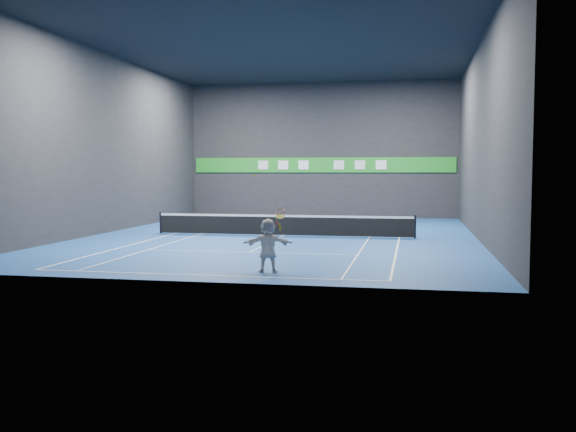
% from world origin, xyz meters
% --- Properties ---
extents(ground, '(26.00, 26.00, 0.00)m').
position_xyz_m(ground, '(0.00, 0.00, 0.00)').
color(ground, navy).
rests_on(ground, ground).
extents(ceiling, '(26.00, 26.00, 0.00)m').
position_xyz_m(ceiling, '(0.00, 0.00, 9.00)').
color(ceiling, black).
rests_on(ceiling, ground).
extents(wall_back, '(18.00, 0.10, 9.00)m').
position_xyz_m(wall_back, '(0.00, 13.00, 4.50)').
color(wall_back, '#232326').
rests_on(wall_back, ground).
extents(wall_front, '(18.00, 0.10, 9.00)m').
position_xyz_m(wall_front, '(0.00, -13.00, 4.50)').
color(wall_front, '#232326').
rests_on(wall_front, ground).
extents(wall_left, '(0.10, 26.00, 9.00)m').
position_xyz_m(wall_left, '(-9.00, 0.00, 4.50)').
color(wall_left, '#232326').
rests_on(wall_left, ground).
extents(wall_right, '(0.10, 26.00, 9.00)m').
position_xyz_m(wall_right, '(9.00, 0.00, 4.50)').
color(wall_right, '#232326').
rests_on(wall_right, ground).
extents(baseline_near, '(10.98, 0.08, 0.01)m').
position_xyz_m(baseline_near, '(0.00, -11.89, 0.00)').
color(baseline_near, white).
rests_on(baseline_near, ground).
extents(baseline_far, '(10.98, 0.08, 0.01)m').
position_xyz_m(baseline_far, '(0.00, 11.89, 0.00)').
color(baseline_far, white).
rests_on(baseline_far, ground).
extents(sideline_doubles_left, '(0.08, 23.78, 0.01)m').
position_xyz_m(sideline_doubles_left, '(-5.49, 0.00, 0.00)').
color(sideline_doubles_left, white).
rests_on(sideline_doubles_left, ground).
extents(sideline_doubles_right, '(0.08, 23.78, 0.01)m').
position_xyz_m(sideline_doubles_right, '(5.49, 0.00, 0.00)').
color(sideline_doubles_right, white).
rests_on(sideline_doubles_right, ground).
extents(sideline_singles_left, '(0.06, 23.78, 0.01)m').
position_xyz_m(sideline_singles_left, '(-4.11, 0.00, 0.00)').
color(sideline_singles_left, white).
rests_on(sideline_singles_left, ground).
extents(sideline_singles_right, '(0.06, 23.78, 0.01)m').
position_xyz_m(sideline_singles_right, '(4.11, 0.00, 0.00)').
color(sideline_singles_right, white).
rests_on(sideline_singles_right, ground).
extents(service_line_near, '(8.23, 0.06, 0.01)m').
position_xyz_m(service_line_near, '(0.00, -6.40, 0.00)').
color(service_line_near, white).
rests_on(service_line_near, ground).
extents(service_line_far, '(8.23, 0.06, 0.01)m').
position_xyz_m(service_line_far, '(0.00, 6.40, 0.00)').
color(service_line_far, white).
rests_on(service_line_far, ground).
extents(center_service_line, '(0.06, 12.80, 0.01)m').
position_xyz_m(center_service_line, '(0.00, 0.00, 0.00)').
color(center_service_line, white).
rests_on(center_service_line, ground).
extents(player, '(1.60, 0.82, 1.65)m').
position_xyz_m(player, '(1.75, -10.91, 0.82)').
color(player, silver).
rests_on(player, ground).
extents(tennis_ball, '(0.07, 0.07, 0.07)m').
position_xyz_m(tennis_ball, '(1.32, -10.79, 2.95)').
color(tennis_ball, '#EAF428').
rests_on(tennis_ball, player).
extents(tennis_net, '(12.50, 0.10, 1.07)m').
position_xyz_m(tennis_net, '(0.00, 0.00, 0.54)').
color(tennis_net, black).
rests_on(tennis_net, ground).
extents(sponsor_banner, '(17.64, 0.11, 1.00)m').
position_xyz_m(sponsor_banner, '(0.00, 12.93, 3.50)').
color(sponsor_banner, '#209326').
rests_on(sponsor_banner, wall_back).
extents(tennis_racket, '(0.42, 0.36, 0.71)m').
position_xyz_m(tennis_racket, '(2.12, -10.86, 1.77)').
color(tennis_racket, '#AD2012').
rests_on(tennis_racket, player).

